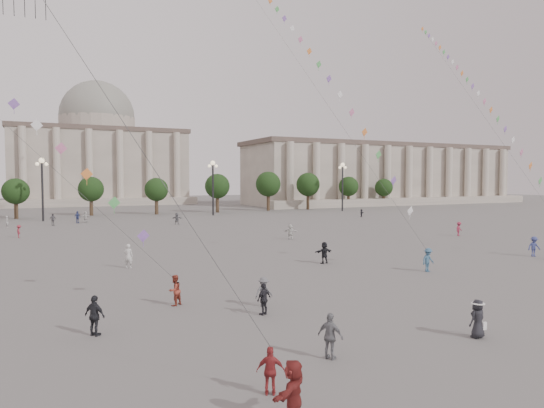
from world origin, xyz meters
name	(u,v)px	position (x,y,z in m)	size (l,w,h in m)	color
ground	(370,318)	(0.00, 0.00, 0.00)	(360.00, 360.00, 0.00)	#5D5A57
hall_east	(383,174)	(75.00, 93.89, 8.43)	(84.00, 26.22, 17.20)	gray
hall_central	(98,154)	(0.00, 129.22, 14.23)	(48.30, 34.30, 35.50)	gray
tree_row	(127,188)	(0.00, 78.00, 5.39)	(137.12, 5.12, 8.00)	#37281B
lamp_post_mid_west	(42,177)	(-15.00, 70.00, 7.35)	(2.00, 0.90, 10.65)	#262628
lamp_post_mid_east	(213,178)	(15.00, 70.00, 7.35)	(2.00, 0.90, 10.65)	#262628
lamp_post_far_east	(343,178)	(45.00, 70.00, 7.35)	(2.00, 0.90, 10.65)	#262628
person_crowd_0	(77,217)	(-10.03, 63.43, 0.97)	(1.14, 0.47, 1.94)	#37437C
person_crowd_3	(324,253)	(6.33, 14.74, 0.91)	(1.69, 0.54, 1.83)	black
person_crowd_4	(85,217)	(-8.75, 64.43, 0.92)	(1.70, 0.54, 1.83)	silver
person_crowd_6	(264,292)	(-4.01, 4.35, 0.83)	(1.07, 0.62, 1.66)	#57585B
person_crowd_7	(290,232)	(11.28, 30.38, 0.89)	(1.65, 0.53, 1.78)	silver
person_crowd_8	(459,229)	(31.95, 24.39, 0.88)	(1.14, 0.66, 1.76)	#962942
person_crowd_9	(362,213)	(38.68, 54.14, 0.74)	(1.38, 0.44, 1.49)	black
person_crowd_10	(7,222)	(-19.79, 60.37, 0.87)	(0.63, 0.41, 1.73)	#AFAEAB
person_crowd_12	(177,219)	(3.85, 54.33, 0.92)	(1.70, 0.54, 1.83)	slate
person_crowd_13	(128,256)	(-8.95, 19.61, 0.97)	(0.71, 0.47, 1.95)	silver
person_crowd_14	(534,247)	(25.64, 9.56, 0.92)	(1.19, 0.69, 1.85)	navy
person_crowd_16	(53,220)	(-13.68, 60.89, 0.91)	(1.07, 0.45, 1.83)	#59585C
person_crowd_17	(19,231)	(-17.69, 45.72, 0.78)	(1.01, 0.58, 1.57)	maroon
tourist_0	(271,371)	(-8.38, -5.81, 0.81)	(0.95, 0.39, 1.62)	maroon
tourist_1	(95,316)	(-13.03, 3.05, 0.93)	(1.09, 0.45, 1.86)	#222327
tourist_2	(293,392)	(-8.62, -7.85, 0.96)	(1.78, 0.57, 1.92)	maroon
tourist_3	(330,336)	(-4.90, -3.97, 0.92)	(1.08, 0.45, 1.85)	slate
tourist_4	(264,299)	(-4.67, 2.87, 0.84)	(0.98, 0.41, 1.67)	#232228
kite_flyer_0	(175,290)	(-8.45, 6.72, 0.87)	(0.84, 0.66, 1.74)	maroon
kite_flyer_1	(428,260)	(11.61, 8.18, 0.91)	(1.18, 0.68, 1.83)	#365B7A
hat_person	(478,318)	(2.48, -4.61, 0.90)	(0.90, 0.64, 1.73)	black
kite_train_mid	(274,12)	(12.26, 36.91, 28.49)	(1.98, 53.63, 73.84)	#3F3F3F
kite_train_east	(470,87)	(36.48, 27.29, 19.30)	(19.61, 39.02, 55.18)	#3F3F3F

